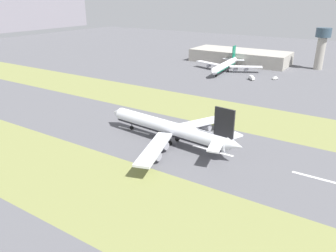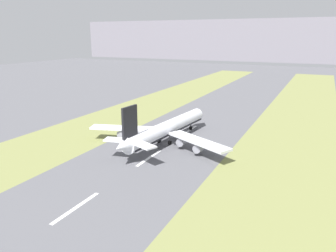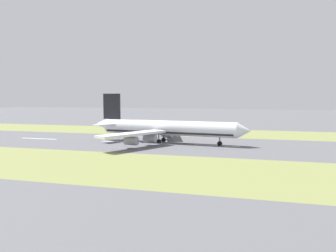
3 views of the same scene
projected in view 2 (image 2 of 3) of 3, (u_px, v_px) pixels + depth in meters
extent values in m
plane|color=#56565B|center=(170.00, 144.00, 136.02)|extent=(800.00, 800.00, 0.00)
cube|color=olive|center=(83.00, 131.00, 154.62)|extent=(40.00, 600.00, 0.01)
cube|color=olive|center=(283.00, 161.00, 117.41)|extent=(40.00, 600.00, 0.01)
cube|color=silver|center=(76.00, 207.00, 85.75)|extent=(1.20, 18.00, 0.01)
cube|color=silver|center=(149.00, 158.00, 120.57)|extent=(1.20, 18.00, 0.01)
cube|color=silver|center=(189.00, 130.00, 155.40)|extent=(1.20, 18.00, 0.01)
cylinder|color=silver|center=(168.00, 128.00, 137.07)|extent=(11.13, 56.31, 6.00)
cone|color=silver|center=(199.00, 113.00, 162.35)|extent=(6.32, 5.52, 5.88)
cone|color=silver|center=(122.00, 147.00, 111.16)|extent=(5.63, 6.44, 5.10)
cube|color=black|center=(168.00, 132.00, 137.51)|extent=(10.62, 54.06, 0.70)
cube|color=silver|center=(124.00, 128.00, 139.93)|extent=(29.50, 14.09, 0.90)
cube|color=silver|center=(198.00, 141.00, 122.72)|extent=(28.52, 18.62, 0.90)
cylinder|color=#93939E|center=(145.00, 135.00, 139.07)|extent=(3.63, 5.07, 3.20)
cylinder|color=#93939E|center=(123.00, 134.00, 140.59)|extent=(3.63, 5.07, 3.20)
cylinder|color=#93939E|center=(182.00, 141.00, 130.22)|extent=(3.63, 5.07, 3.20)
cylinder|color=#93939E|center=(199.00, 148.00, 122.89)|extent=(3.63, 5.07, 3.20)
cube|color=black|center=(130.00, 122.00, 113.25)|extent=(1.53, 8.04, 11.00)
cube|color=silver|center=(118.00, 140.00, 117.95)|extent=(10.72, 6.49, 0.60)
cube|color=silver|center=(143.00, 145.00, 112.54)|extent=(10.92, 7.99, 0.60)
cylinder|color=#59595E|center=(191.00, 125.00, 155.69)|extent=(0.50, 0.50, 3.20)
cylinder|color=black|center=(191.00, 128.00, 156.12)|extent=(1.06, 1.88, 1.80)
cylinder|color=#59595E|center=(159.00, 137.00, 136.84)|extent=(0.50, 0.50, 3.20)
cylinder|color=black|center=(159.00, 141.00, 137.27)|extent=(1.06, 1.88, 1.80)
cylinder|color=#59595E|center=(170.00, 139.00, 134.29)|extent=(0.50, 0.50, 3.20)
cylinder|color=black|center=(170.00, 143.00, 134.71)|extent=(1.06, 1.88, 1.80)
cube|color=gray|center=(294.00, 40.00, 579.29)|extent=(800.00, 120.00, 71.13)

